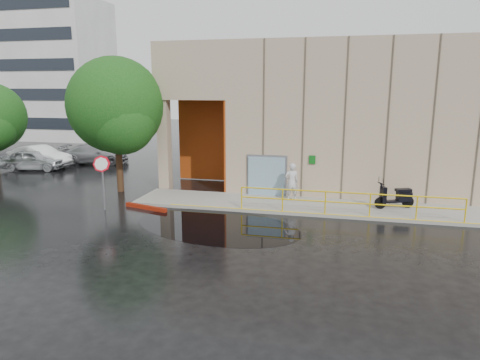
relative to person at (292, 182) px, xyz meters
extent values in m
plane|color=black|center=(-1.58, -5.14, -1.09)|extent=(120.00, 120.00, 0.00)
cube|color=gray|center=(2.42, -0.64, -1.01)|extent=(20.00, 3.00, 0.15)
cube|color=tan|center=(4.42, 5.86, 2.91)|extent=(16.00, 10.00, 8.00)
cube|color=tan|center=(-5.58, 5.86, 5.41)|extent=(4.00, 10.00, 3.00)
cube|color=tan|center=(-7.18, 1.26, 1.41)|extent=(0.60, 0.60, 5.00)
cube|color=#9C390E|center=(-5.58, 4.36, 1.41)|extent=(3.80, 0.15, 4.90)
cube|color=#9C390E|center=(-3.63, 2.61, 1.41)|extent=(0.10, 3.50, 4.90)
cube|color=#85A5B6|center=(-1.38, 0.74, 0.06)|extent=(1.90, 0.10, 2.00)
cube|color=slate|center=(-1.38, 0.82, 0.06)|extent=(2.10, 0.06, 2.20)
cube|color=#0C5615|center=(0.92, 0.80, 1.01)|extent=(0.32, 0.04, 0.42)
cylinder|color=yellow|center=(2.67, -1.99, 0.06)|extent=(9.50, 0.06, 0.06)
cylinder|color=yellow|center=(2.67, -1.99, -0.39)|extent=(9.50, 0.06, 0.06)
cube|color=#B5B4B0|center=(-29.58, 22.86, 6.41)|extent=(12.00, 8.00, 15.00)
imported|color=#BAB9BF|center=(0.00, 0.00, 0.00)|extent=(0.80, 0.67, 1.87)
cylinder|color=black|center=(4.18, -0.61, -0.66)|extent=(0.55, 0.29, 0.54)
cylinder|color=black|center=(5.45, -0.13, -0.66)|extent=(0.55, 0.29, 0.54)
cylinder|color=slate|center=(-8.41, -3.19, 0.04)|extent=(0.07, 0.07, 2.26)
cylinder|color=red|center=(-8.41, -3.22, 1.12)|extent=(0.58, 0.58, 0.78)
cylinder|color=white|center=(-8.41, -3.25, 1.12)|extent=(0.44, 0.44, 0.62)
cube|color=maroon|center=(-6.58, -2.64, -1.00)|extent=(2.35, 0.85, 0.18)
cube|color=black|center=(-2.62, -4.32, -1.08)|extent=(8.15, 6.09, 0.01)
imported|color=silver|center=(-18.58, 4.76, -0.36)|extent=(4.52, 2.53, 1.45)
imported|color=white|center=(-18.90, 5.97, -0.31)|extent=(4.87, 2.25, 1.55)
imported|color=#9A9CA1|center=(-15.78, 8.16, -0.37)|extent=(5.21, 2.85, 1.43)
cylinder|color=black|center=(-9.51, 0.41, 0.51)|extent=(0.36, 0.36, 3.19)
sphere|color=#15571B|center=(-9.51, 0.41, 3.64)|extent=(5.11, 5.11, 5.11)
sphere|color=#15571B|center=(-8.93, -0.14, 2.87)|extent=(3.58, 3.58, 3.58)
camera|label=1|loc=(2.15, -20.63, 4.50)|focal=32.00mm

